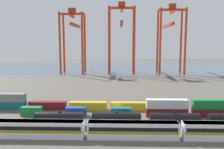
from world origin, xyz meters
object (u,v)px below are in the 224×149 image
object	(u,v)px
gantry_crane_west	(73,34)
gantry_crane_central	(122,31)
passenger_train	(133,129)
freight_tank_row	(145,120)
gantry_crane_east	(170,32)
shipping_container_7	(7,105)

from	to	relation	value
gantry_crane_west	gantry_crane_central	size ratio (longest dim) A/B	0.92
gantry_crane_central	passenger_train	bearing A→B (deg)	-89.21
passenger_train	gantry_crane_central	distance (m)	124.98
freight_tank_row	gantry_crane_east	world-z (taller)	gantry_crane_east
gantry_crane_west	gantry_crane_central	xyz separation A→B (m)	(34.60, 0.65, 1.98)
gantry_crane_east	freight_tank_row	bearing A→B (deg)	-104.39
shipping_container_7	gantry_crane_west	world-z (taller)	gantry_crane_west
gantry_crane_west	gantry_crane_east	xyz separation A→B (m)	(69.20, 0.30, 1.15)
shipping_container_7	gantry_crane_central	size ratio (longest dim) A/B	0.24
passenger_train	freight_tank_row	size ratio (longest dim) A/B	1.12
passenger_train	shipping_container_7	size ratio (longest dim) A/B	5.27
gantry_crane_west	shipping_container_7	bearing A→B (deg)	-92.13
freight_tank_row	gantry_crane_west	size ratio (longest dim) A/B	1.25
gantry_crane_central	freight_tank_row	bearing A→B (deg)	-87.38
shipping_container_7	gantry_crane_central	xyz separation A→B (m)	(38.24, 98.65, 28.68)
gantry_crane_central	gantry_crane_east	distance (m)	34.61
passenger_train	freight_tank_row	bearing A→B (deg)	63.29
shipping_container_7	gantry_crane_west	xyz separation A→B (m)	(3.64, 98.00, 26.70)
passenger_train	gantry_crane_west	size ratio (longest dim) A/B	1.40
freight_tank_row	gantry_crane_central	xyz separation A→B (m)	(-5.25, 114.74, 27.98)
shipping_container_7	gantry_crane_west	bearing A→B (deg)	87.87
shipping_container_7	gantry_crane_east	xyz separation A→B (m)	(72.84, 98.30, 27.85)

